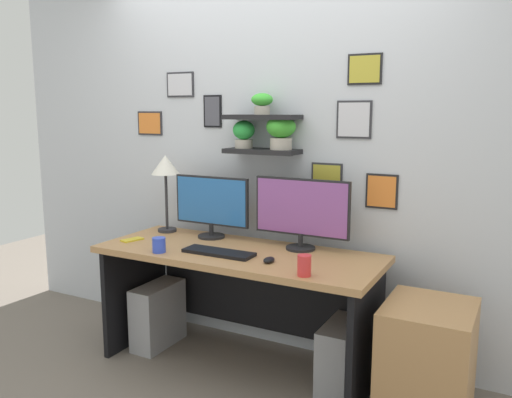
{
  "coord_description": "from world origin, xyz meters",
  "views": [
    {
      "loc": [
        1.53,
        -2.65,
        1.59
      ],
      "look_at": [
        0.1,
        0.05,
        1.07
      ],
      "focal_mm": 36.58,
      "sensor_mm": 36.0,
      "label": 1
    }
  ],
  "objects_px": {
    "monitor_right": "(302,211)",
    "computer_tower_left": "(158,315)",
    "keyboard": "(219,252)",
    "computer_tower_right": "(341,355)",
    "desk": "(242,281)",
    "water_cup": "(304,265)",
    "computer_mouse": "(269,260)",
    "coffee_mug": "(159,245)",
    "monitor_left": "(212,204)",
    "drawer_cabinet": "(427,362)",
    "cell_phone": "(132,240)",
    "desk_lamp": "(166,170)"
  },
  "relations": [
    {
      "from": "monitor_right",
      "to": "computer_tower_left",
      "type": "relative_size",
      "value": 1.42
    },
    {
      "from": "monitor_right",
      "to": "coffee_mug",
      "type": "bearing_deg",
      "value": -147.09
    },
    {
      "from": "computer_mouse",
      "to": "drawer_cabinet",
      "type": "bearing_deg",
      "value": 7.25
    },
    {
      "from": "desk_lamp",
      "to": "drawer_cabinet",
      "type": "relative_size",
      "value": 0.87
    },
    {
      "from": "monitor_right",
      "to": "coffee_mug",
      "type": "distance_m",
      "value": 0.88
    },
    {
      "from": "computer_mouse",
      "to": "water_cup",
      "type": "height_order",
      "value": "water_cup"
    },
    {
      "from": "desk",
      "to": "monitor_left",
      "type": "height_order",
      "value": "monitor_left"
    },
    {
      "from": "coffee_mug",
      "to": "drawer_cabinet",
      "type": "xyz_separation_m",
      "value": [
        1.54,
        0.23,
        -0.49
      ]
    },
    {
      "from": "desk",
      "to": "monitor_left",
      "type": "distance_m",
      "value": 0.56
    },
    {
      "from": "monitor_left",
      "to": "monitor_right",
      "type": "height_order",
      "value": "monitor_right"
    },
    {
      "from": "coffee_mug",
      "to": "monitor_left",
      "type": "bearing_deg",
      "value": 80.86
    },
    {
      "from": "computer_mouse",
      "to": "desk_lamp",
      "type": "height_order",
      "value": "desk_lamp"
    },
    {
      "from": "computer_tower_right",
      "to": "monitor_left",
      "type": "bearing_deg",
      "value": 171.29
    },
    {
      "from": "keyboard",
      "to": "computer_tower_left",
      "type": "distance_m",
      "value": 0.8
    },
    {
      "from": "computer_mouse",
      "to": "coffee_mug",
      "type": "height_order",
      "value": "coffee_mug"
    },
    {
      "from": "desk_lamp",
      "to": "water_cup",
      "type": "xyz_separation_m",
      "value": [
        1.24,
        -0.47,
        -0.38
      ]
    },
    {
      "from": "desk_lamp",
      "to": "cell_phone",
      "type": "relative_size",
      "value": 3.83
    },
    {
      "from": "computer_mouse",
      "to": "computer_tower_right",
      "type": "bearing_deg",
      "value": 28.72
    },
    {
      "from": "monitor_right",
      "to": "keyboard",
      "type": "xyz_separation_m",
      "value": [
        -0.39,
        -0.33,
        -0.23
      ]
    },
    {
      "from": "water_cup",
      "to": "desk_lamp",
      "type": "bearing_deg",
      "value": 159.07
    },
    {
      "from": "monitor_right",
      "to": "computer_mouse",
      "type": "distance_m",
      "value": 0.42
    },
    {
      "from": "monitor_right",
      "to": "computer_tower_left",
      "type": "xyz_separation_m",
      "value": [
        -0.96,
        -0.21,
        -0.77
      ]
    },
    {
      "from": "desk_lamp",
      "to": "cell_phone",
      "type": "bearing_deg",
      "value": -97.84
    },
    {
      "from": "drawer_cabinet",
      "to": "desk",
      "type": "bearing_deg",
      "value": 176.0
    },
    {
      "from": "monitor_left",
      "to": "computer_tower_right",
      "type": "relative_size",
      "value": 1.37
    },
    {
      "from": "computer_tower_left",
      "to": "desk",
      "type": "bearing_deg",
      "value": 4.09
    },
    {
      "from": "cell_phone",
      "to": "water_cup",
      "type": "bearing_deg",
      "value": 9.27
    },
    {
      "from": "monitor_left",
      "to": "coffee_mug",
      "type": "relative_size",
      "value": 6.11
    },
    {
      "from": "monitor_left",
      "to": "desk_lamp",
      "type": "height_order",
      "value": "desk_lamp"
    },
    {
      "from": "desk",
      "to": "keyboard",
      "type": "xyz_separation_m",
      "value": [
        -0.06,
        -0.17,
        0.22
      ]
    },
    {
      "from": "drawer_cabinet",
      "to": "computer_tower_left",
      "type": "bearing_deg",
      "value": 178.9
    },
    {
      "from": "keyboard",
      "to": "computer_tower_right",
      "type": "distance_m",
      "value": 0.93
    },
    {
      "from": "coffee_mug",
      "to": "computer_tower_right",
      "type": "height_order",
      "value": "coffee_mug"
    },
    {
      "from": "monitor_right",
      "to": "computer_tower_left",
      "type": "bearing_deg",
      "value": -167.86
    },
    {
      "from": "desk",
      "to": "cell_phone",
      "type": "height_order",
      "value": "cell_phone"
    },
    {
      "from": "monitor_left",
      "to": "monitor_right",
      "type": "bearing_deg",
      "value": 0.01
    },
    {
      "from": "monitor_left",
      "to": "water_cup",
      "type": "height_order",
      "value": "monitor_left"
    },
    {
      "from": "desk_lamp",
      "to": "computer_tower_left",
      "type": "height_order",
      "value": "desk_lamp"
    },
    {
      "from": "monitor_right",
      "to": "desk_lamp",
      "type": "height_order",
      "value": "desk_lamp"
    },
    {
      "from": "water_cup",
      "to": "drawer_cabinet",
      "type": "distance_m",
      "value": 0.81
    },
    {
      "from": "desk_lamp",
      "to": "drawer_cabinet",
      "type": "height_order",
      "value": "desk_lamp"
    },
    {
      "from": "monitor_right",
      "to": "computer_mouse",
      "type": "relative_size",
      "value": 6.76
    },
    {
      "from": "desk",
      "to": "water_cup",
      "type": "bearing_deg",
      "value": -30.16
    },
    {
      "from": "keyboard",
      "to": "drawer_cabinet",
      "type": "distance_m",
      "value": 1.28
    },
    {
      "from": "cell_phone",
      "to": "water_cup",
      "type": "height_order",
      "value": "water_cup"
    },
    {
      "from": "desk",
      "to": "water_cup",
      "type": "distance_m",
      "value": 0.68
    },
    {
      "from": "desk_lamp",
      "to": "drawer_cabinet",
      "type": "distance_m",
      "value": 2.04
    },
    {
      "from": "monitor_left",
      "to": "computer_mouse",
      "type": "relative_size",
      "value": 6.11
    },
    {
      "from": "computer_tower_left",
      "to": "desk_lamp",
      "type": "bearing_deg",
      "value": 106.05
    },
    {
      "from": "monitor_right",
      "to": "desk_lamp",
      "type": "distance_m",
      "value": 1.04
    }
  ]
}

